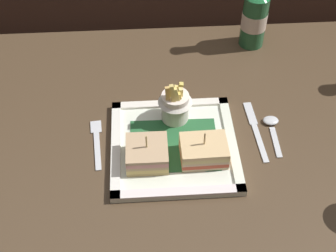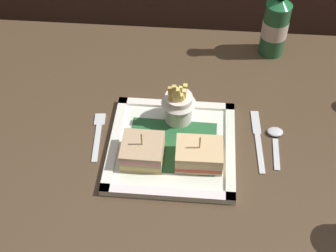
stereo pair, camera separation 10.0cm
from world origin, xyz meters
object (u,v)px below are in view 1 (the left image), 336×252
object	(u,v)px
fork	(97,141)
knife	(255,128)
sandwich_half_right	(204,151)
sandwich_half_left	(147,154)
spoon	(272,126)
fries_cup	(175,102)
square_plate	(174,146)
beer_bottle	(255,15)
dining_table	(163,173)

from	to	relation	value
fork	knife	bearing A→B (deg)	2.60
sandwich_half_right	knife	world-z (taller)	sandwich_half_right
sandwich_half_left	spoon	size ratio (longest dim) A/B	0.72
sandwich_half_left	fries_cup	distance (m)	0.14
fries_cup	knife	bearing A→B (deg)	-10.77
sandwich_half_right	square_plate	bearing A→B (deg)	146.83
sandwich_half_right	fries_cup	distance (m)	0.13
square_plate	beer_bottle	xyz separation A→B (m)	(0.23, 0.35, 0.08)
square_plate	sandwich_half_left	bearing A→B (deg)	-146.83
sandwich_half_right	fork	distance (m)	0.24
dining_table	sandwich_half_left	world-z (taller)	sandwich_half_left
square_plate	spoon	xyz separation A→B (m)	(0.22, 0.05, -0.00)
fries_cup	fork	size ratio (longest dim) A/B	0.79
dining_table	fork	bearing A→B (deg)	-169.23
sandwich_half_left	dining_table	bearing A→B (deg)	69.04
square_plate	beer_bottle	size ratio (longest dim) A/B	1.09
sandwich_half_right	spoon	bearing A→B (deg)	27.40
fries_cup	knife	xyz separation A→B (m)	(0.18, -0.03, -0.06)
dining_table	square_plate	xyz separation A→B (m)	(0.02, -0.06, 0.17)
fries_cup	beer_bottle	distance (m)	0.36
fries_cup	beer_bottle	size ratio (longest dim) A/B	0.46
sandwich_half_left	knife	size ratio (longest dim) A/B	0.48
dining_table	fries_cup	xyz separation A→B (m)	(0.03, 0.02, 0.22)
dining_table	fork	xyz separation A→B (m)	(-0.14, -0.03, 0.16)
sandwich_half_left	fries_cup	size ratio (longest dim) A/B	0.76
knife	fries_cup	bearing A→B (deg)	169.23
square_plate	knife	distance (m)	0.19
sandwich_half_right	beer_bottle	size ratio (longest dim) A/B	0.40
dining_table	sandwich_half_left	distance (m)	0.22
dining_table	sandwich_half_right	bearing A→B (deg)	-49.79
knife	spoon	distance (m)	0.04
fork	sandwich_half_left	bearing A→B (deg)	-31.91
beer_bottle	knife	distance (m)	0.32
dining_table	fries_cup	bearing A→B (deg)	36.67
fork	dining_table	bearing A→B (deg)	10.77
sandwich_half_left	spoon	distance (m)	0.29
knife	spoon	size ratio (longest dim) A/B	1.53
fork	spoon	size ratio (longest dim) A/B	1.20
sandwich_half_right	fries_cup	bearing A→B (deg)	113.25
sandwich_half_left	knife	xyz separation A→B (m)	(0.24, 0.08, -0.03)
fork	spoon	world-z (taller)	spoon
fries_cup	spoon	world-z (taller)	fries_cup
sandwich_half_right	spoon	xyz separation A→B (m)	(0.16, 0.09, -0.03)
square_plate	dining_table	bearing A→B (deg)	111.11
sandwich_half_right	dining_table	bearing A→B (deg)	130.21
dining_table	knife	world-z (taller)	knife
fries_cup	sandwich_half_left	bearing A→B (deg)	-119.48
fries_cup	spoon	xyz separation A→B (m)	(0.21, -0.03, -0.05)
beer_bottle	spoon	size ratio (longest dim) A/B	2.06
fries_cup	knife	size ratio (longest dim) A/B	0.62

